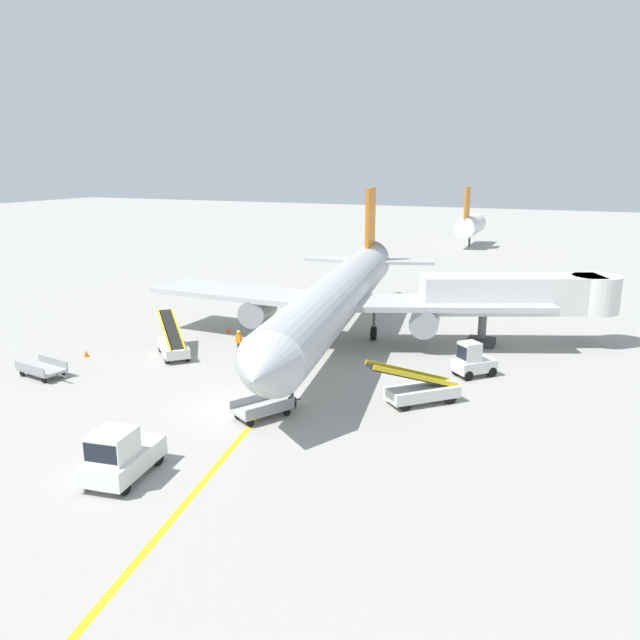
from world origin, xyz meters
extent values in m
plane|color=#9E9B93|center=(0.00, 0.00, 0.00)|extent=(300.00, 300.00, 0.00)
cube|color=yellow|center=(0.27, 5.00, 0.00)|extent=(14.47, 78.79, 0.01)
cylinder|color=#B2B5BA|center=(0.27, 12.40, 3.45)|extent=(8.56, 30.11, 3.30)
cone|color=#B2B5BA|center=(3.14, -3.55, 3.45)|extent=(3.61, 2.94, 3.23)
cone|color=#B2B5BA|center=(-2.63, 28.54, 3.85)|extent=(3.58, 3.31, 3.14)
cube|color=#B2B5BA|center=(7.38, 15.20, 3.05)|extent=(13.70, 8.99, 0.36)
cylinder|color=gray|center=(5.94, 13.93, 2.05)|extent=(2.44, 3.49, 1.90)
cube|color=#B2B5BA|center=(-7.36, 12.55, 3.05)|extent=(13.13, 4.80, 0.36)
cylinder|color=gray|center=(-5.57, 11.85, 2.05)|extent=(2.44, 3.49, 1.90)
cube|color=orange|center=(-2.21, 26.18, 7.50)|extent=(0.98, 3.99, 5.20)
cube|color=#B2B5BA|center=(0.82, 26.31, 3.85)|extent=(5.63, 3.71, 0.24)
cube|color=#B2B5BA|center=(-5.09, 25.25, 3.85)|extent=(5.28, 2.40, 0.24)
cylinder|color=#4C4C51|center=(2.31, 1.08, 1.56)|extent=(0.20, 0.20, 3.12)
cylinder|color=black|center=(2.31, 1.08, 0.28)|extent=(0.44, 0.61, 0.56)
cylinder|color=#4C4C51|center=(2.08, 14.76, 1.56)|extent=(0.20, 0.20, 3.12)
cylinder|color=black|center=(2.08, 14.76, 0.48)|extent=(0.51, 1.01, 0.96)
cylinder|color=#4C4C51|center=(-2.25, 13.98, 1.56)|extent=(0.20, 0.20, 3.12)
cylinder|color=black|center=(-2.25, 13.98, 0.48)|extent=(0.51, 1.01, 0.96)
cube|color=black|center=(2.79, -1.58, 3.80)|extent=(2.94, 1.48, 0.60)
cube|color=silver|center=(10.97, 17.11, 3.60)|extent=(12.03, 7.21, 2.50)
cylinder|color=silver|center=(16.19, 19.40, 3.60)|extent=(3.20, 3.20, 2.50)
cylinder|color=#59595B|center=(9.32, 16.38, 1.18)|extent=(0.56, 0.56, 2.35)
cube|color=#333338|center=(9.32, 16.38, 0.25)|extent=(1.80, 1.40, 0.50)
cube|color=silver|center=(-0.70, -8.08, 0.70)|extent=(2.39, 3.83, 0.80)
cube|color=silver|center=(-0.61, -8.70, 1.65)|extent=(1.74, 1.82, 1.10)
cube|color=black|center=(-0.50, -9.47, 1.65)|extent=(1.42, 0.28, 0.77)
cylinder|color=black|center=(0.27, -9.21, 0.30)|extent=(0.30, 0.63, 0.60)
cylinder|color=black|center=(-1.32, -9.44, 0.30)|extent=(0.30, 0.63, 0.60)
cylinder|color=black|center=(-0.09, -6.72, 0.30)|extent=(0.30, 0.63, 0.60)
cylinder|color=black|center=(-1.68, -6.95, 0.30)|extent=(0.30, 0.63, 0.60)
cube|color=silver|center=(10.00, 9.76, 0.65)|extent=(2.59, 2.64, 0.70)
cube|color=silver|center=(9.72, 9.45, 1.55)|extent=(1.50, 1.50, 1.10)
cube|color=black|center=(9.36, 9.07, 1.55)|extent=(0.77, 0.73, 0.77)
cylinder|color=black|center=(9.83, 8.77, 0.30)|extent=(0.57, 0.59, 0.60)
cylinder|color=black|center=(9.03, 9.52, 0.30)|extent=(0.57, 0.59, 0.60)
cylinder|color=black|center=(10.98, 9.99, 0.30)|extent=(0.57, 0.59, 0.60)
cylinder|color=black|center=(10.17, 10.75, 0.30)|extent=(0.57, 0.59, 0.60)
cube|color=silver|center=(8.27, 4.36, 0.60)|extent=(3.76, 3.74, 0.60)
cylinder|color=black|center=(7.77, 2.97, 0.30)|extent=(0.58, 0.58, 0.60)
cylinder|color=black|center=(6.87, 3.88, 0.30)|extent=(0.58, 0.58, 0.60)
cylinder|color=black|center=(9.66, 4.84, 0.30)|extent=(0.58, 0.58, 0.60)
cylinder|color=black|center=(8.77, 5.74, 0.30)|extent=(0.58, 0.58, 0.60)
cube|color=black|center=(7.84, 3.94, 1.55)|extent=(4.19, 4.15, 1.76)
cube|color=yellow|center=(8.15, 3.62, 1.67)|extent=(3.63, 3.58, 1.84)
cube|color=yellow|center=(7.52, 4.26, 1.67)|extent=(3.63, 3.58, 1.84)
cube|color=silver|center=(-8.55, 5.90, 0.60)|extent=(3.76, 3.73, 0.60)
cylinder|color=black|center=(-9.95, 6.37, 0.30)|extent=(0.58, 0.58, 0.60)
cylinder|color=black|center=(-9.06, 7.28, 0.30)|extent=(0.58, 0.58, 0.60)
cylinder|color=black|center=(-8.05, 4.51, 0.30)|extent=(0.58, 0.58, 0.60)
cylinder|color=black|center=(-7.16, 5.42, 0.30)|extent=(0.58, 0.58, 0.60)
cube|color=black|center=(-8.98, 6.32, 1.55)|extent=(4.19, 4.14, 1.76)
cube|color=yellow|center=(-9.30, 6.00, 1.67)|extent=(3.64, 3.57, 1.84)
cube|color=yellow|center=(-8.67, 6.64, 1.67)|extent=(3.64, 3.57, 1.84)
cube|color=#A5A5A8|center=(1.52, -0.62, 0.44)|extent=(2.68, 3.18, 0.16)
cube|color=#4C4C51|center=(2.42, 0.99, 0.42)|extent=(0.51, 0.82, 0.08)
cylinder|color=#4C4C51|center=(2.64, 1.39, 0.42)|extent=(0.12, 0.12, 0.05)
cube|color=gray|center=(0.86, -0.26, 0.69)|extent=(1.42, 2.47, 0.50)
cube|color=gray|center=(2.17, -0.99, 0.69)|extent=(1.42, 2.47, 0.50)
cylinder|color=black|center=(1.51, 0.59, 0.18)|extent=(0.28, 0.37, 0.36)
cylinder|color=black|center=(2.56, 0.00, 0.18)|extent=(0.28, 0.37, 0.36)
cylinder|color=black|center=(0.48, -1.25, 0.18)|extent=(0.28, 0.37, 0.36)
cylinder|color=black|center=(1.53, -1.83, 0.18)|extent=(0.28, 0.37, 0.36)
cube|color=#A5A5A8|center=(-13.20, -0.48, 0.44)|extent=(3.01, 1.94, 0.16)
cube|color=#4C4C51|center=(-11.38, -0.79, 0.42)|extent=(0.90, 0.23, 0.08)
cylinder|color=#4C4C51|center=(-10.93, -0.86, 0.42)|extent=(0.12, 0.12, 0.05)
cube|color=gray|center=(-13.08, 0.26, 0.69)|extent=(2.77, 0.52, 0.50)
cube|color=gray|center=(-13.33, -1.22, 0.69)|extent=(2.77, 0.52, 0.50)
cylinder|color=black|center=(-12.07, -0.07, 0.18)|extent=(0.37, 0.18, 0.36)
cylinder|color=black|center=(-12.27, -1.25, 0.18)|extent=(0.37, 0.18, 0.36)
cylinder|color=black|center=(-14.14, 0.28, 0.18)|extent=(0.37, 0.18, 0.36)
cylinder|color=black|center=(-14.34, -0.90, 0.18)|extent=(0.37, 0.18, 0.36)
cylinder|color=#26262D|center=(-4.76, 7.76, 0.42)|extent=(0.24, 0.24, 0.85)
cube|color=orange|center=(-4.76, 7.76, 1.13)|extent=(0.36, 0.22, 0.56)
sphere|color=#9E7051|center=(-4.76, 7.76, 1.52)|extent=(0.20, 0.20, 0.20)
sphere|color=yellow|center=(-4.76, 7.76, 1.58)|extent=(0.24, 0.24, 0.24)
cone|color=orange|center=(-8.31, 12.21, 0.22)|extent=(0.36, 0.36, 0.44)
cone|color=orange|center=(-13.70, 3.56, 0.22)|extent=(0.36, 0.36, 0.44)
cone|color=orange|center=(-7.65, 17.28, 0.22)|extent=(0.36, 0.36, 0.44)
cylinder|color=silver|center=(-1.09, 68.71, 3.10)|extent=(3.00, 10.00, 3.00)
cylinder|color=#3F3F3F|center=(-1.09, 68.71, 0.80)|extent=(0.30, 0.30, 1.60)
cube|color=orange|center=(-1.09, 65.21, 6.60)|extent=(0.24, 3.20, 4.40)
camera|label=1|loc=(15.56, -25.87, 12.24)|focal=35.11mm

